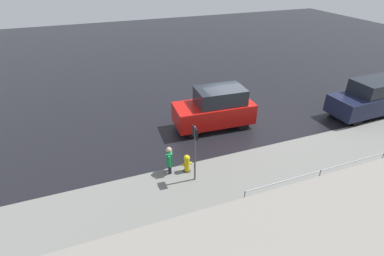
% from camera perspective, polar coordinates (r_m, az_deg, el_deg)
% --- Properties ---
extents(ground_plane, '(60.00, 60.00, 0.00)m').
position_cam_1_polar(ground_plane, '(15.84, 7.76, 1.12)').
color(ground_plane, black).
extents(kerb_strip, '(24.00, 3.20, 0.04)m').
position_cam_1_polar(kerb_strip, '(12.92, 16.49, -7.29)').
color(kerb_strip, slate).
rests_on(kerb_strip, ground).
extents(moving_hatchback, '(3.99, 1.92, 2.06)m').
position_cam_1_polar(moving_hatchback, '(14.86, 4.48, 3.73)').
color(moving_hatchback, red).
rests_on(moving_hatchback, ground).
extents(parked_sedan, '(4.35, 1.88, 1.98)m').
position_cam_1_polar(parked_sedan, '(18.64, 30.82, 4.94)').
color(parked_sedan, '#191E38').
rests_on(parked_sedan, ground).
extents(fire_hydrant, '(0.42, 0.31, 0.80)m').
position_cam_1_polar(fire_hydrant, '(12.00, -0.99, -6.81)').
color(fire_hydrant, gold).
rests_on(fire_hydrant, ground).
extents(pedestrian, '(0.33, 0.55, 1.22)m').
position_cam_1_polar(pedestrian, '(11.81, -4.33, -5.88)').
color(pedestrian, '#1E8C4C').
rests_on(pedestrian, ground).
extents(metal_railing, '(9.19, 0.04, 1.05)m').
position_cam_1_polar(metal_railing, '(12.75, 28.18, -6.58)').
color(metal_railing, '#B7BABF').
rests_on(metal_railing, ground).
extents(sign_post, '(0.07, 0.44, 2.40)m').
position_cam_1_polar(sign_post, '(10.89, 0.57, -3.49)').
color(sign_post, '#4C4C51').
rests_on(sign_post, ground).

